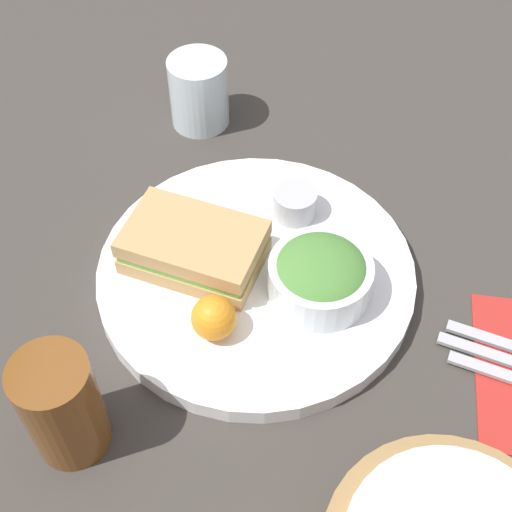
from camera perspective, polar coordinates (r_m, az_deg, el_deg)
The scene contains 8 objects.
ground_plane at distance 0.78m, azimuth -0.00°, elevation -1.94°, with size 4.00×4.00×0.00m, color #3D3833.
plate at distance 0.77m, azimuth -0.00°, elevation -1.45°, with size 0.34×0.34×0.02m, color white.
sandwich at distance 0.75m, azimuth -5.07°, elevation 0.46°, with size 0.16×0.12×0.05m.
salad_bowl at distance 0.72m, azimuth 5.16°, elevation -1.54°, with size 0.11×0.11×0.05m.
dressing_cup at distance 0.80m, azimuth 3.12°, elevation 4.25°, with size 0.05×0.05×0.03m, color #B7B7BC.
orange_wedge at distance 0.70m, azimuth -3.40°, elevation -4.96°, with size 0.05×0.05×0.05m, color orange.
drink_glass at distance 0.65m, azimuth -15.26°, elevation -11.53°, with size 0.07×0.07×0.12m, color brown.
water_glass at distance 0.93m, azimuth -4.59°, elevation 12.94°, with size 0.08×0.08×0.09m, color silver.
Camera 1 is at (-0.07, 0.46, 0.62)m, focal length 50.00 mm.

